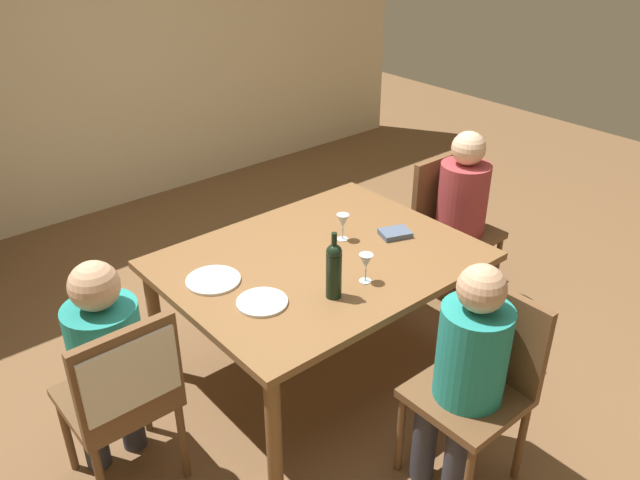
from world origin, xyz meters
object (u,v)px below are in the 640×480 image
chair_left_end (124,387)px  person_man_bearded (107,358)px  person_woman_host (467,365)px  wine_glass_centre (343,222)px  dining_table (320,269)px  dinner_plate_guest_left (262,302)px  person_man_guest (465,207)px  dinner_plate_host (213,280)px  wine_bottle_tall_green (334,269)px  chair_near (481,375)px  wine_glass_near_left (366,262)px  chair_right_end (449,219)px

chair_left_end → person_man_bearded: person_man_bearded is taller
person_woman_host → person_man_bearded: 1.51m
person_woman_host → chair_left_end: bearing=52.8°
wine_glass_centre → person_man_bearded: bearing=-178.3°
dining_table → dinner_plate_guest_left: dinner_plate_guest_left is taller
person_man_guest → wine_glass_centre: 0.96m
dinner_plate_host → dinner_plate_guest_left: same height
dining_table → wine_bottle_tall_green: bearing=-120.3°
chair_near → wine_glass_near_left: (-0.07, 0.66, 0.30)m
dinner_plate_guest_left → person_man_guest: bearing=4.4°
person_man_bearded → person_man_guest: bearing=-1.3°
wine_glass_near_left → wine_glass_centre: 0.43m
person_woman_host → wine_glass_centre: person_woman_host is taller
dining_table → person_woman_host: (-0.03, -0.98, -0.00)m
person_man_bearded → wine_glass_near_left: bearing=-16.4°
person_man_guest → wine_glass_centre: (-0.94, 0.09, 0.17)m
chair_near → person_man_bearded: person_man_bearded is taller
chair_near → wine_glass_centre: (0.13, 1.05, 0.30)m
dining_table → person_man_guest: (1.16, -0.03, 0.01)m
chair_right_end → person_man_bearded: (-2.31, -0.06, 0.12)m
dining_table → dinner_plate_host: dinner_plate_host is taller
wine_glass_centre → wine_glass_near_left: bearing=-117.3°
chair_right_end → dinner_plate_host: (-1.70, 0.07, 0.20)m
person_man_bearded → wine_bottle_tall_green: bearing=-19.4°
chair_near → wine_bottle_tall_green: size_ratio=2.75×
chair_left_end → person_man_bearded: (0.00, 0.15, 0.06)m
person_man_guest → chair_left_end: bearing=2.4°
chair_left_end → dinner_plate_host: bearing=24.5°
chair_near → person_man_bearded: 1.60m
chair_left_end → wine_glass_centre: chair_left_end is taller
wine_glass_near_left → dinner_plate_guest_left: bearing=161.2°
chair_left_end → person_woman_host: bearing=-37.2°
wine_bottle_tall_green → person_woman_host: bearing=-76.5°
person_woman_host → person_man_bearded: bearing=48.3°
wine_glass_near_left → dining_table: bearing=93.0°
dining_table → chair_near: chair_near is taller
chair_near → dinner_plate_guest_left: bearing=34.1°
chair_right_end → person_woman_host: 1.60m
wine_bottle_tall_green → chair_near: bearing=-67.7°
dining_table → person_man_bearded: person_man_bearded is taller
person_man_guest → wine_glass_centre: size_ratio=7.64×
dining_table → person_woman_host: bearing=-91.5°
chair_left_end → wine_glass_near_left: (1.17, -0.19, 0.23)m
wine_glass_centre → person_woman_host: bearing=-103.0°
wine_glass_centre → chair_near: bearing=-97.0°
chair_near → wine_glass_near_left: chair_near is taller
person_man_guest → wine_bottle_tall_green: person_man_guest is taller
dinner_plate_host → wine_glass_centre: bearing=-6.6°
chair_right_end → wine_glass_near_left: 1.24m
person_woman_host → chair_right_end: bearing=-47.9°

